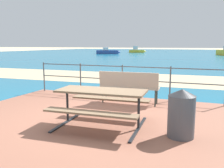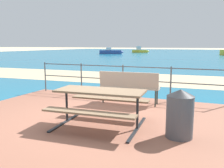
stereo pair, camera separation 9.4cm
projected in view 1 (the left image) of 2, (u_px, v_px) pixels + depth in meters
The scene contains 10 objects.
ground_plane at pixel (88, 121), 5.50m from camera, with size 240.00×240.00×0.00m, color beige.
patio_paving at pixel (88, 120), 5.49m from camera, with size 6.40×5.20×0.06m, color #935B47.
sea_water at pixel (192, 54), 42.26m from camera, with size 90.00×90.00×0.01m, color #196B8E.
beach_strip at pixel (154, 79), 12.10m from camera, with size 54.00×4.32×0.01m, color tan.
picnic_table at pixel (101, 99), 4.93m from camera, with size 1.88×1.58×0.75m.
park_bench at pixel (129, 84), 6.76m from camera, with size 1.69×0.50×0.91m.
railing_fence at pixel (122, 77), 7.57m from camera, with size 5.94×0.04×1.03m.
trash_bin at pixel (181, 113), 4.33m from camera, with size 0.49×0.49×0.88m.
boat_mid at pixel (137, 51), 51.17m from camera, with size 3.74×2.27×1.39m.
boat_far at pixel (108, 52), 44.00m from camera, with size 4.44×2.80×1.18m.
Camera 1 is at (2.44, -4.73, 1.71)m, focal length 38.92 mm.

